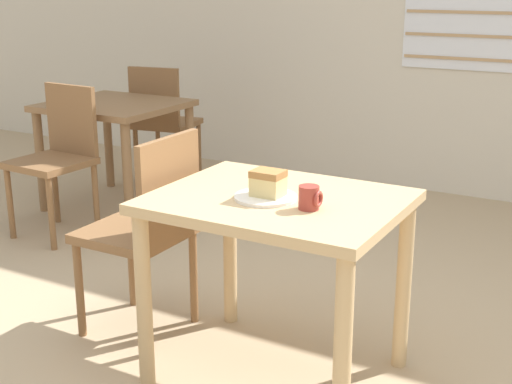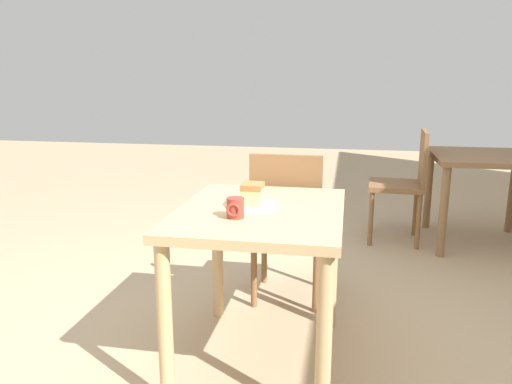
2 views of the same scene
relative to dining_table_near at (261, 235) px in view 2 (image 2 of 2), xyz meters
name	(u,v)px [view 2 (image 2 of 2)]	position (x,y,z in m)	size (l,w,h in m)	color
ground_plane	(223,350)	(-0.05, -0.20, -0.61)	(14.00, 14.00, 0.00)	tan
dining_table_near	(261,235)	(0.00, 0.00, 0.00)	(0.90, 0.72, 0.74)	tan
dining_table_far	(484,170)	(-1.97, 1.41, -0.02)	(0.83, 0.78, 0.71)	olive
chair_near_window	(288,220)	(-0.65, 0.04, -0.12)	(0.41, 0.41, 0.90)	brown
chair_far_corner	(405,181)	(-1.91, 0.82, -0.12)	(0.44, 0.44, 0.90)	brown
plate	(252,205)	(-0.03, -0.04, 0.13)	(0.23, 0.23, 0.01)	white
cake_slice	(252,194)	(-0.02, -0.04, 0.18)	(0.11, 0.09, 0.09)	#E0C67F
coffee_mug	(235,208)	(0.16, -0.08, 0.17)	(0.08, 0.07, 0.08)	#9E382D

